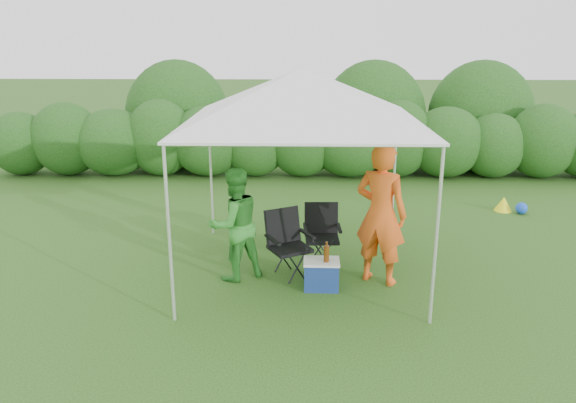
{
  "coord_description": "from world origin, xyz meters",
  "views": [
    {
      "loc": [
        -0.01,
        -6.91,
        3.25
      ],
      "look_at": [
        -0.19,
        0.4,
        1.05
      ],
      "focal_mm": 35.0,
      "sensor_mm": 36.0,
      "label": 1
    }
  ],
  "objects_px": {
    "woman": "(235,224)",
    "cooler": "(321,274)",
    "chair_right": "(322,230)",
    "chair_left": "(287,239)",
    "man": "(381,214)",
    "canopy": "(303,96)"
  },
  "relations": [
    {
      "from": "woman",
      "to": "cooler",
      "type": "xyz_separation_m",
      "value": [
        1.17,
        -0.31,
        -0.58
      ]
    },
    {
      "from": "chair_right",
      "to": "chair_left",
      "type": "height_order",
      "value": "chair_left"
    },
    {
      "from": "chair_right",
      "to": "chair_left",
      "type": "xyz_separation_m",
      "value": [
        -0.5,
        -0.47,
        0.03
      ]
    },
    {
      "from": "cooler",
      "to": "man",
      "type": "bearing_deg",
      "value": 18.56
    },
    {
      "from": "woman",
      "to": "man",
      "type": "bearing_deg",
      "value": 145.86
    },
    {
      "from": "chair_right",
      "to": "chair_left",
      "type": "distance_m",
      "value": 0.69
    },
    {
      "from": "chair_right",
      "to": "woman",
      "type": "height_order",
      "value": "woman"
    },
    {
      "from": "man",
      "to": "cooler",
      "type": "height_order",
      "value": "man"
    },
    {
      "from": "chair_left",
      "to": "cooler",
      "type": "distance_m",
      "value": 0.73
    },
    {
      "from": "chair_left",
      "to": "man",
      "type": "distance_m",
      "value": 1.34
    },
    {
      "from": "woman",
      "to": "chair_right",
      "type": "bearing_deg",
      "value": 174.77
    },
    {
      "from": "canopy",
      "to": "cooler",
      "type": "bearing_deg",
      "value": -66.42
    },
    {
      "from": "chair_right",
      "to": "man",
      "type": "relative_size",
      "value": 0.45
    },
    {
      "from": "canopy",
      "to": "woman",
      "type": "bearing_deg",
      "value": -162.56
    },
    {
      "from": "woman",
      "to": "cooler",
      "type": "bearing_deg",
      "value": 132.72
    },
    {
      "from": "woman",
      "to": "cooler",
      "type": "relative_size",
      "value": 3.28
    },
    {
      "from": "chair_right",
      "to": "woman",
      "type": "xyz_separation_m",
      "value": [
        -1.2,
        -0.61,
        0.29
      ]
    },
    {
      "from": "chair_right",
      "to": "cooler",
      "type": "xyz_separation_m",
      "value": [
        -0.03,
        -0.92,
        -0.29
      ]
    },
    {
      "from": "canopy",
      "to": "chair_right",
      "type": "distance_m",
      "value": 2.02
    },
    {
      "from": "chair_right",
      "to": "man",
      "type": "xyz_separation_m",
      "value": [
        0.75,
        -0.67,
        0.47
      ]
    },
    {
      "from": "chair_left",
      "to": "cooler",
      "type": "height_order",
      "value": "chair_left"
    },
    {
      "from": "chair_left",
      "to": "woman",
      "type": "distance_m",
      "value": 0.76
    }
  ]
}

